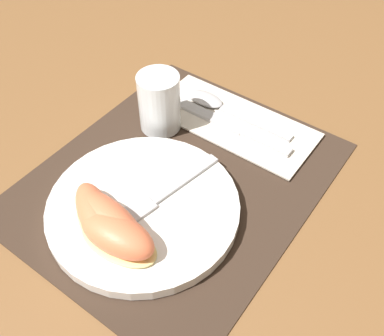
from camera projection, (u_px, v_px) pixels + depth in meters
name	position (u px, v px, depth m)	size (l,w,h in m)	color
ground_plane	(177.00, 180.00, 0.63)	(3.00, 3.00, 0.00)	brown
placemat	(177.00, 179.00, 0.62)	(0.42, 0.35, 0.00)	#38281E
plate	(145.00, 209.00, 0.58)	(0.25, 0.25, 0.02)	white
juice_glass	(160.00, 105.00, 0.67)	(0.06, 0.06, 0.09)	silver
napkin	(234.00, 122.00, 0.70)	(0.11, 0.26, 0.00)	silver
knife	(234.00, 127.00, 0.68)	(0.02, 0.20, 0.01)	#BCBCC1
spoon	(218.00, 105.00, 0.72)	(0.03, 0.19, 0.01)	#BCBCC1
fork	(157.00, 198.00, 0.58)	(0.18, 0.05, 0.00)	#BCBCC1
citrus_wedge_0	(96.00, 216.00, 0.54)	(0.09, 0.12, 0.04)	#F4DB84
citrus_wedge_1	(110.00, 220.00, 0.54)	(0.06, 0.12, 0.04)	#F4DB84
citrus_wedge_2	(117.00, 236.00, 0.52)	(0.06, 0.11, 0.04)	#F4DB84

